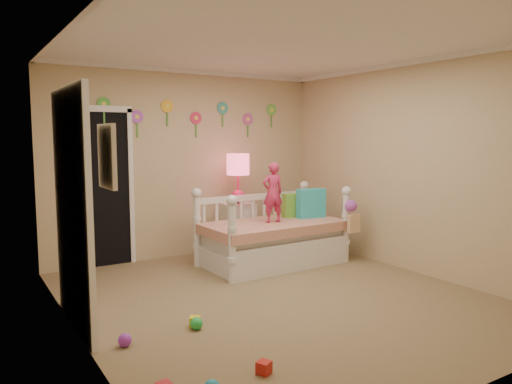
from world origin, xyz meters
TOP-DOWN VIEW (x-y plane):
  - floor at (0.00, 0.00)m, footprint 4.00×4.50m
  - ceiling at (0.00, 0.00)m, footprint 4.00×4.50m
  - back_wall at (0.00, 2.25)m, footprint 4.00×0.01m
  - left_wall at (-2.00, 0.00)m, footprint 0.01×4.50m
  - right_wall at (2.00, 0.00)m, footprint 0.01×4.50m
  - crown_molding at (0.00, 0.00)m, footprint 4.00×4.50m
  - daybed at (0.71, 1.16)m, footprint 1.91×1.07m
  - pillow_turquoise at (1.34, 1.16)m, footprint 0.41×0.19m
  - pillow_lime at (1.19, 1.33)m, footprint 0.36×0.17m
  - child at (0.68, 1.12)m, footprint 0.31×0.22m
  - nightstand at (0.60, 1.88)m, footprint 0.48×0.39m
  - table_lamp at (0.60, 1.88)m, footprint 0.32×0.32m
  - closet_doorway at (-1.25, 2.23)m, footprint 0.90×0.04m
  - flower_decals at (-0.09, 2.24)m, footprint 3.40×0.02m
  - mirror_closet at (-1.96, 0.30)m, footprint 0.07×1.30m
  - wall_picture at (-1.97, -0.90)m, footprint 0.05×0.34m
  - hanging_bag at (1.61, 0.63)m, footprint 0.20×0.16m
  - toy_scatter at (-1.38, -0.81)m, footprint 1.13×1.47m

SIDE VIEW (x-z plane):
  - floor at x=0.00m, z-range -0.01..0.01m
  - toy_scatter at x=-1.38m, z-range 0.00..0.11m
  - nightstand at x=0.60m, z-range 0.00..0.74m
  - daybed at x=0.71m, z-range 0.00..1.02m
  - hanging_bag at x=1.61m, z-range 0.44..0.80m
  - pillow_lime at x=1.19m, z-range 0.57..0.90m
  - pillow_turquoise at x=1.34m, z-range 0.57..0.97m
  - child at x=0.68m, z-range 0.57..1.35m
  - closet_doorway at x=-1.25m, z-range 0.00..2.07m
  - mirror_closet at x=-1.96m, z-range 0.00..2.10m
  - table_lamp at x=0.60m, z-range 0.85..1.55m
  - back_wall at x=0.00m, z-range 0.00..2.60m
  - left_wall at x=-2.00m, z-range 0.00..2.60m
  - right_wall at x=2.00m, z-range 0.00..2.60m
  - wall_picture at x=-1.97m, z-range 1.34..1.76m
  - flower_decals at x=-0.09m, z-range 1.69..2.19m
  - crown_molding at x=0.00m, z-range 2.54..2.60m
  - ceiling at x=0.00m, z-range 2.60..2.60m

